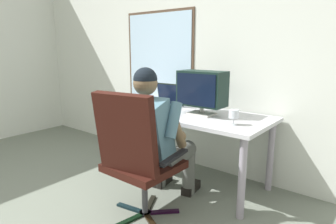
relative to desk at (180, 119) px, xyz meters
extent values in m
cube|color=silver|center=(-0.04, 0.45, 0.72)|extent=(5.98, 0.06, 2.74)
cube|color=#4C3828|center=(-0.64, 0.41, 0.61)|extent=(1.03, 0.01, 1.11)
cube|color=silver|center=(-0.64, 0.41, 0.61)|extent=(0.97, 0.02, 1.05)
cylinder|color=#978F9E|center=(-0.85, -0.32, -0.30)|extent=(0.06, 0.06, 0.70)
cylinder|color=#978F9E|center=(0.85, -0.32, -0.30)|extent=(0.06, 0.06, 0.70)
cylinder|color=#978F9E|center=(-0.85, 0.32, -0.30)|extent=(0.06, 0.06, 0.70)
cylinder|color=#978F9E|center=(0.85, 0.32, -0.30)|extent=(0.06, 0.06, 0.70)
cube|color=silver|center=(0.00, 0.00, 0.07)|extent=(1.85, 0.78, 0.03)
cube|color=black|center=(0.06, -0.79, -0.64)|extent=(0.29, 0.09, 0.02)
cube|color=black|center=(0.18, -0.91, -0.64)|extent=(0.09, 0.29, 0.02)
cube|color=black|center=(0.33, -0.84, -0.64)|extent=(0.28, 0.17, 0.02)
cube|color=black|center=(0.31, -0.67, -0.64)|extent=(0.24, 0.24, 0.02)
cube|color=black|center=(0.14, -0.64, -0.64)|extent=(0.17, 0.28, 0.02)
cylinder|color=black|center=(0.20, -0.77, -0.64)|extent=(0.10, 0.10, 0.02)
cylinder|color=#3F3F44|center=(0.20, -0.77, -0.43)|extent=(0.05, 0.05, 0.39)
cube|color=black|center=(0.20, -0.77, -0.21)|extent=(0.52, 0.52, 0.06)
cube|color=black|center=(0.24, -1.00, 0.12)|extent=(0.51, 0.22, 0.60)
cube|color=black|center=(0.48, -0.73, -0.08)|extent=(0.11, 0.37, 0.02)
cube|color=black|center=(-0.07, -0.81, -0.08)|extent=(0.11, 0.37, 0.02)
cylinder|color=#555853|center=(0.33, -0.48, -0.18)|extent=(0.22, 0.48, 0.15)
cylinder|color=#555853|center=(0.29, -0.25, -0.42)|extent=(0.12, 0.12, 0.46)
cube|color=black|center=(0.28, -0.19, -0.61)|extent=(0.14, 0.25, 0.08)
cylinder|color=#555853|center=(0.01, -0.54, -0.18)|extent=(0.22, 0.48, 0.15)
cylinder|color=#555853|center=(-0.03, -0.30, -0.42)|extent=(0.12, 0.12, 0.46)
cube|color=black|center=(-0.04, -0.25, -0.61)|extent=(0.14, 0.25, 0.08)
cube|color=slate|center=(0.20, -0.74, 0.07)|extent=(0.43, 0.39, 0.55)
sphere|color=brown|center=(0.20, -0.74, 0.46)|extent=(0.19, 0.19, 0.19)
sphere|color=black|center=(0.20, -0.74, 0.49)|extent=(0.19, 0.19, 0.19)
cylinder|color=slate|center=(0.41, -0.66, 0.18)|extent=(0.12, 0.21, 0.29)
cylinder|color=brown|center=(0.40, -0.57, 0.04)|extent=(0.11, 0.21, 0.26)
sphere|color=brown|center=(0.39, -0.53, 0.02)|extent=(0.09, 0.09, 0.09)
cylinder|color=slate|center=(-0.02, -0.73, 0.18)|extent=(0.12, 0.22, 0.29)
cylinder|color=brown|center=(-0.04, -0.59, 0.13)|extent=(0.10, 0.17, 0.27)
sphere|color=brown|center=(-0.06, -0.50, 0.20)|extent=(0.09, 0.09, 0.09)
cube|color=beige|center=(0.25, 0.01, 0.09)|extent=(0.25, 0.20, 0.02)
cylinder|color=beige|center=(0.25, 0.01, 0.14)|extent=(0.04, 0.04, 0.07)
cube|color=black|center=(0.25, 0.01, 0.34)|extent=(0.46, 0.24, 0.34)
cube|color=black|center=(0.25, -0.11, 0.34)|extent=(0.42, 0.02, 0.30)
cube|color=black|center=(-0.24, -0.02, 0.09)|extent=(0.34, 0.27, 0.02)
cube|color=black|center=(-0.24, -0.02, 0.10)|extent=(0.31, 0.24, 0.00)
cube|color=black|center=(-0.25, 0.13, 0.22)|extent=(0.33, 0.07, 0.24)
cube|color=#0F1933|center=(-0.25, 0.13, 0.22)|extent=(0.31, 0.06, 0.22)
cylinder|color=silver|center=(0.68, -0.16, 0.08)|extent=(0.06, 0.06, 0.00)
cylinder|color=silver|center=(0.68, -0.16, 0.12)|extent=(0.01, 0.01, 0.06)
cylinder|color=silver|center=(0.68, -0.16, 0.18)|extent=(0.09, 0.09, 0.07)
cylinder|color=#5B0616|center=(0.68, -0.16, 0.16)|extent=(0.08, 0.08, 0.04)
cube|color=#B3321F|center=(-0.67, 0.09, 0.09)|extent=(0.18, 0.17, 0.02)
cube|color=#2B5692|center=(-0.67, 0.08, 0.12)|extent=(0.18, 0.13, 0.03)
cube|color=black|center=(-0.67, 0.08, 0.15)|extent=(0.20, 0.14, 0.03)
cube|color=#1F3136|center=(-0.67, -0.18, 0.09)|extent=(0.18, 0.17, 0.01)
cylinder|color=beige|center=(-0.49, -0.21, 0.13)|extent=(0.07, 0.07, 0.09)
camera|label=1|loc=(1.75, -2.38, 0.72)|focal=31.16mm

